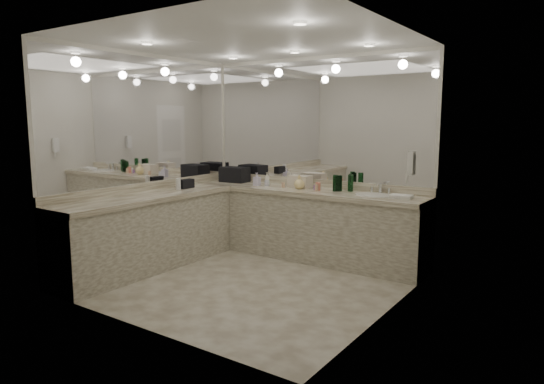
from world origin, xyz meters
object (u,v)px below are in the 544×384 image
Objects in this scene: sink at (373,196)px; wall_phone at (412,163)px; soap_bottle_b at (257,179)px; black_toiletry_bag at (235,174)px; soap_bottle_a at (267,179)px; cream_cosmetic_case at (300,181)px; soap_bottle_c at (299,182)px; hand_towel at (401,197)px.

sink is 1.83× the size of wall_phone.
black_toiletry_bag is at bearing 163.77° from soap_bottle_b.
black_toiletry_bag is 0.61m from soap_bottle_a.
cream_cosmetic_case is at bearing 160.57° from wall_phone.
wall_phone is 2.32m from soap_bottle_b.
black_toiletry_bag is 2.19× the size of soap_bottle_a.
sink is at bearing -0.47° from soap_bottle_a.
soap_bottle_a is at bearing 179.53° from sink.
soap_bottle_c is at bearing -61.03° from cream_cosmetic_case.
wall_phone is at bearing -13.42° from soap_bottle_a.
soap_bottle_a and soap_bottle_c have the same top height.
soap_bottle_a is (-0.47, -0.08, 0.01)m from cream_cosmetic_case.
soap_bottle_c is at bearing 163.88° from wall_phone.
wall_phone is 0.83× the size of cream_cosmetic_case.
soap_bottle_a reaches higher than hand_towel.
cream_cosmetic_case is 1.21× the size of hand_towel.
hand_towel is at bearing -2.24° from black_toiletry_bag.
black_toiletry_bag is 1.08m from cream_cosmetic_case.
soap_bottle_a is at bearing 166.58° from wall_phone.
soap_bottle_b is (-0.57, -0.17, 0.01)m from cream_cosmetic_case.
wall_phone reaches higher than black_toiletry_bag.
cream_cosmetic_case is at bearing 1.33° from black_toiletry_bag.
wall_phone is at bearing -10.53° from soap_bottle_b.
soap_bottle_b is 1.00× the size of soap_bottle_c.
soap_bottle_c reaches higher than hand_towel.
sink is at bearing 1.96° from soap_bottle_c.
soap_bottle_b is 0.64m from soap_bottle_c.
cream_cosmetic_case is 0.48m from soap_bottle_a.
hand_towel is (1.42, -0.12, -0.06)m from cream_cosmetic_case.
sink is 0.35m from hand_towel.
sink is 1.55m from soap_bottle_a.
cream_cosmetic_case is at bearing 175.13° from sink.
soap_bottle_a is (-2.15, 0.51, -0.36)m from wall_phone.
soap_bottle_b is at bearing -178.56° from hand_towel.
cream_cosmetic_case is at bearing 9.40° from soap_bottle_a.
black_toiletry_bag is at bearing -177.19° from cream_cosmetic_case.
soap_bottle_b reaches higher than cream_cosmetic_case.
wall_phone is 1.34× the size of soap_bottle_a.
wall_phone is 0.69m from hand_towel.
wall_phone is 1.81m from cream_cosmetic_case.
soap_bottle_a and soap_bottle_b have the same top height.
soap_bottle_c is (-1.61, 0.47, -0.36)m from wall_phone.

